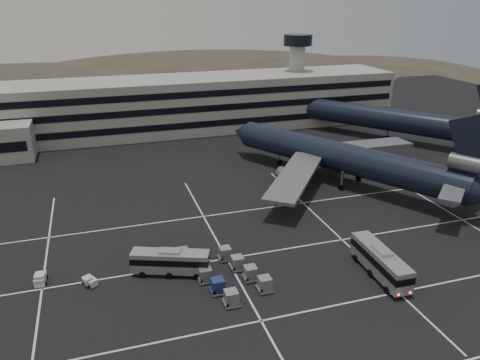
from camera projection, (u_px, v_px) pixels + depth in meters
name	position (u px, v px, depth m)	size (l,w,h in m)	color
ground	(278.00, 266.00, 63.13)	(260.00, 260.00, 0.00)	black
lane_markings	(282.00, 263.00, 64.03)	(90.00, 55.62, 0.01)	silver
terminal	(167.00, 106.00, 122.82)	(125.00, 26.00, 24.00)	gray
hills	(179.00, 99.00, 223.32)	(352.00, 180.00, 44.00)	#38332B
trijet_main	(345.00, 158.00, 89.07)	(41.96, 52.54, 18.08)	black
trijet_far	(393.00, 119.00, 116.15)	(39.96, 49.14, 18.08)	black
bus_near	(380.00, 261.00, 60.37)	(3.16, 11.32, 3.96)	gray
bus_far	(170.00, 261.00, 60.74)	(10.32, 5.88, 3.59)	gray
tug_a	(40.00, 279.00, 59.15)	(1.53, 2.46, 1.54)	beige
tug_b	(90.00, 281.00, 58.92)	(2.08, 2.36, 1.31)	beige
uld_cluster	(223.00, 272.00, 60.29)	(10.75, 14.04, 1.84)	#2D2D30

